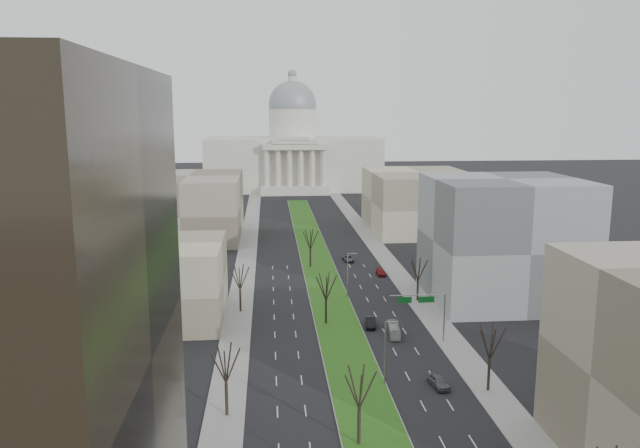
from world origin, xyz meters
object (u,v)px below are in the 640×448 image
car_red (381,272)px  box_van (394,330)px  car_grey_near (439,381)px  car_grey_far (348,258)px  car_black (370,322)px

car_red → box_van: size_ratio=0.68×
car_grey_near → box_van: (-2.13, 19.88, 0.14)m
car_red → car_grey_far: size_ratio=0.93×
car_grey_far → box_van: 51.72m
car_grey_near → car_black: 24.98m
car_black → box_van: size_ratio=0.73×
car_grey_near → car_grey_far: (-3.13, 71.58, -0.12)m
car_black → box_van: 5.56m
car_grey_near → car_red: size_ratio=1.03×
car_black → box_van: box_van is taller
car_black → car_red: 34.37m
car_grey_near → car_black: car_black is taller
car_black → car_grey_far: (2.23, 47.18, -0.13)m
car_red → car_black: bearing=-102.6°
car_black → car_red: bearing=84.5°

